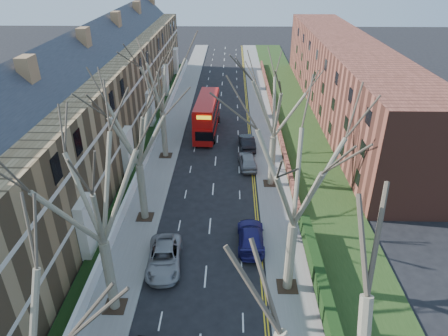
{
  "coord_description": "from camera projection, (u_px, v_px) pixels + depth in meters",
  "views": [
    {
      "loc": [
        1.77,
        -12.4,
        20.38
      ],
      "look_at": [
        1.09,
        20.21,
        2.79
      ],
      "focal_mm": 32.0,
      "sensor_mm": 36.0,
      "label": 1
    }
  ],
  "objects": [
    {
      "name": "tree_left_dist",
      "position": [
        159.0,
        73.0,
        40.83
      ],
      "size": [
        10.5,
        10.5,
        14.71
      ],
      "color": "#716550",
      "rests_on": "ground"
    },
    {
      "name": "grass_verge_right",
      "position": [
        295.0,
        121.0,
        54.67
      ],
      "size": [
        6.0,
        102.0,
        0.06
      ],
      "color": "#1D3613",
      "rests_on": "ground"
    },
    {
      "name": "pavement_left",
      "position": [
        176.0,
        120.0,
        55.02
      ],
      "size": [
        3.0,
        102.0,
        0.12
      ],
      "primitive_type": "cube",
      "color": "slate",
      "rests_on": "ground"
    },
    {
      "name": "tree_right_mid",
      "position": [
        299.0,
        166.0,
        23.02
      ],
      "size": [
        10.5,
        10.5,
        14.71
      ],
      "color": "#716550",
      "rests_on": "ground"
    },
    {
      "name": "flats_right",
      "position": [
        344.0,
        78.0,
        55.77
      ],
      "size": [
        13.97,
        54.0,
        10.0
      ],
      "color": "brown",
      "rests_on": "ground"
    },
    {
      "name": "terrace_left",
      "position": [
        97.0,
        101.0,
        45.53
      ],
      "size": [
        9.7,
        78.0,
        13.6
      ],
      "color": "olive",
      "rests_on": "ground"
    },
    {
      "name": "car_right_far",
      "position": [
        247.0,
        142.0,
        46.95
      ],
      "size": [
        2.0,
        4.78,
        1.54
      ],
      "primitive_type": "imported",
      "rotation": [
        0.0,
        0.0,
        3.22
      ],
      "color": "black",
      "rests_on": "ground"
    },
    {
      "name": "tree_left_mid",
      "position": [
        93.0,
        181.0,
        21.47
      ],
      "size": [
        10.5,
        10.5,
        14.71
      ],
      "color": "#716550",
      "rests_on": "ground"
    },
    {
      "name": "tree_right_far",
      "position": [
        276.0,
        95.0,
        35.49
      ],
      "size": [
        10.15,
        10.15,
        14.22
      ],
      "color": "#716550",
      "rests_on": "ground"
    },
    {
      "name": "car_right_mid",
      "position": [
        248.0,
        161.0,
        42.82
      ],
      "size": [
        2.16,
        4.59,
        1.52
      ],
      "primitive_type": "imported",
      "rotation": [
        0.0,
        0.0,
        3.23
      ],
      "color": "gray",
      "rests_on": "ground"
    },
    {
      "name": "pavement_right",
      "position": [
        263.0,
        121.0,
        54.8
      ],
      "size": [
        3.0,
        102.0,
        0.12
      ],
      "primitive_type": "cube",
      "color": "slate",
      "rests_on": "ground"
    },
    {
      "name": "front_wall_left",
      "position": [
        153.0,
        140.0,
        47.75
      ],
      "size": [
        0.3,
        78.0,
        1.0
      ],
      "color": "white",
      "rests_on": "ground"
    },
    {
      "name": "car_left_far",
      "position": [
        164.0,
        258.0,
        29.19
      ],
      "size": [
        2.78,
        5.4,
        1.46
      ],
      "primitive_type": "imported",
      "rotation": [
        0.0,
        0.0,
        0.07
      ],
      "color": "gray",
      "rests_on": "ground"
    },
    {
      "name": "tree_left_far",
      "position": [
        134.0,
        119.0,
        30.42
      ],
      "size": [
        10.15,
        10.15,
        14.22
      ],
      "color": "#716550",
      "rests_on": "ground"
    },
    {
      "name": "car_right_near",
      "position": [
        251.0,
        237.0,
        31.37
      ],
      "size": [
        2.08,
        5.07,
        1.47
      ],
      "primitive_type": "imported",
      "rotation": [
        0.0,
        0.0,
        3.14
      ],
      "color": "navy",
      "rests_on": "ground"
    },
    {
      "name": "double_decker_bus",
      "position": [
        207.0,
        116.0,
        50.51
      ],
      "size": [
        3.03,
        10.56,
        4.39
      ],
      "rotation": [
        0.0,
        0.0,
        3.1
      ],
      "color": "#A40D0B",
      "rests_on": "ground"
    }
  ]
}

